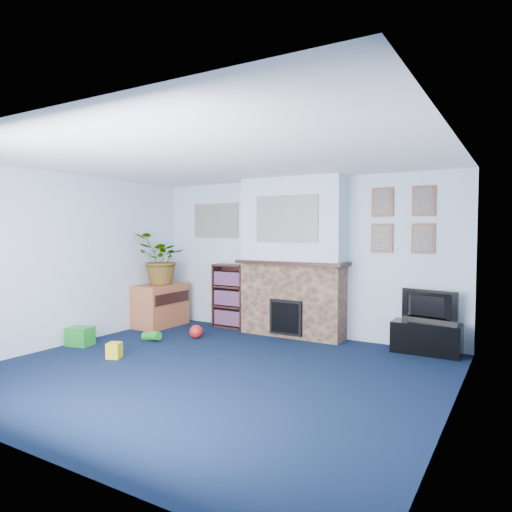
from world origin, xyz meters
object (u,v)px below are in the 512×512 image
Objects in this scene: tv_stand at (426,336)px; sideboard at (161,305)px; bookshelf at (231,297)px; television at (427,306)px.

tv_stand is 0.94× the size of sideboard.
sideboard is at bearing -154.09° from bookshelf.
tv_stand is at bearing -1.41° from bookshelf.
tv_stand is 0.39m from television.
tv_stand is 1.18× the size of television.
sideboard is (-4.19, -0.44, 0.12)m from tv_stand.
sideboard is at bearing 16.48° from television.
tv_stand is 4.22m from sideboard.
sideboard is (-4.19, -0.46, -0.27)m from television.
television is at bearing 90.00° from tv_stand.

